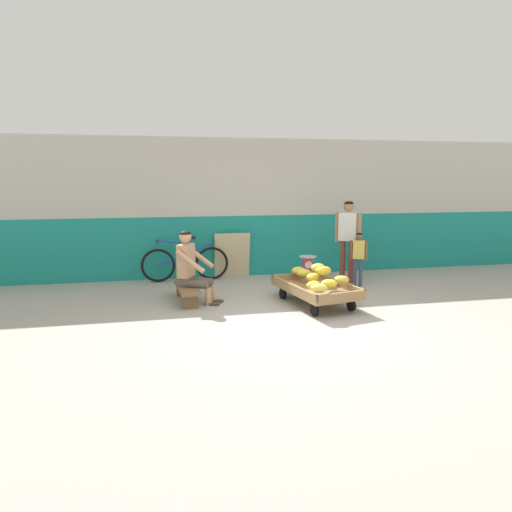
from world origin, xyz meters
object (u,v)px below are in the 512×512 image
low_bench (187,289)px  customer_child (359,253)px  bicycle_near_left (185,263)px  shopping_bag (314,289)px  customer_adult (348,232)px  weighing_scale (308,264)px  plastic_crate (307,281)px  banana_cart (316,290)px  sign_board (232,255)px  vendor_seated (191,267)px

low_bench → customer_child: customer_child is taller
bicycle_near_left → shopping_bag: 2.58m
customer_adult → shopping_bag: customer_adult is taller
bicycle_near_left → weighing_scale: bearing=-27.5°
plastic_crate → shopping_bag: 0.46m
bicycle_near_left → customer_child: (3.06, -1.06, 0.25)m
banana_cart → bicycle_near_left: 2.81m
shopping_bag → banana_cart: bearing=-106.3°
weighing_scale → customer_adult: 1.07m
low_bench → shopping_bag: 2.11m
weighing_scale → bicycle_near_left: size_ratio=0.18×
customer_child → customer_adult: bearing=105.1°
sign_board → customer_adult: (2.04, -0.90, 0.51)m
vendor_seated → shopping_bag: bearing=-0.3°
sign_board → customer_child: 2.46m
banana_cart → low_bench: 2.04m
banana_cart → weighing_scale: (0.19, 0.98, 0.21)m
weighing_scale → customer_adult: size_ratio=0.20×
bicycle_near_left → low_bench: bearing=-91.9°
weighing_scale → plastic_crate: bearing=90.0°
vendor_seated → plastic_crate: (2.06, 0.45, -0.42)m
banana_cart → shopping_bag: (0.15, 0.52, -0.12)m
plastic_crate → weighing_scale: weighing_scale is taller
customer_adult → shopping_bag: size_ratio=6.38×
low_bench → vendor_seated: 0.38m
weighing_scale → sign_board: 1.70m
plastic_crate → sign_board: bearing=132.8°
customer_child → weighing_scale: bearing=-178.2°
plastic_crate → customer_child: customer_child is taller
low_bench → plastic_crate: size_ratio=3.11×
sign_board → banana_cart: bearing=-66.4°
low_bench → shopping_bag: size_ratio=4.67×
shopping_bag → bicycle_near_left: bearing=143.1°
customer_adult → shopping_bag: bearing=-139.0°
banana_cart → customer_adult: size_ratio=1.03×
customer_child → sign_board: bearing=150.2°
bicycle_near_left → sign_board: bearing=9.8°
vendor_seated → customer_child: size_ratio=1.16×
plastic_crate → weighing_scale: size_ratio=1.20×
sign_board → shopping_bag: size_ratio=3.71×
sign_board → customer_child: bearing=-29.8°
banana_cart → plastic_crate: (0.19, 0.98, -0.09)m
shopping_bag → low_bench: bearing=178.7°
bicycle_near_left → customer_adult: 3.13m
vendor_seated → weighing_scale: size_ratio=3.80×
plastic_crate → sign_board: size_ratio=0.40×
vendor_seated → weighing_scale: bearing=12.2°
banana_cart → bicycle_near_left: bicycle_near_left is taller
low_bench → customer_child: (3.11, 0.44, 0.41)m
vendor_seated → customer_adult: 3.08m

